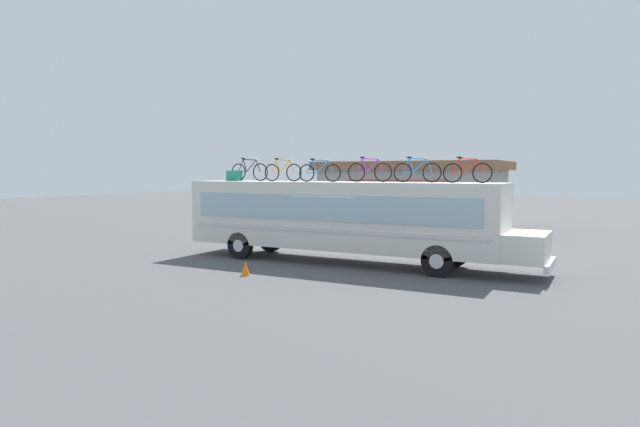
% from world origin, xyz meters
% --- Properties ---
extents(ground_plane, '(120.00, 120.00, 0.00)m').
position_xyz_m(ground_plane, '(0.00, 0.00, 0.00)').
color(ground_plane, '#4C4C4F').
extents(bus, '(13.30, 2.47, 2.98)m').
position_xyz_m(bus, '(0.23, 0.00, 1.72)').
color(bus, silver).
rests_on(bus, ground).
extents(luggage_bag_1, '(0.56, 0.38, 0.42)m').
position_xyz_m(luggage_bag_1, '(-4.84, 0.12, 3.19)').
color(luggage_bag_1, '#1E7F66').
rests_on(luggage_bag_1, bus).
extents(rooftop_bicycle_1, '(1.79, 0.44, 0.94)m').
position_xyz_m(rooftop_bicycle_1, '(-4.16, 0.22, 3.37)').
color(rooftop_bicycle_1, black).
rests_on(rooftop_bicycle_1, bus).
extents(rooftop_bicycle_2, '(1.68, 0.44, 0.90)m').
position_xyz_m(rooftop_bicycle_2, '(-2.34, -0.12, 3.35)').
color(rooftop_bicycle_2, black).
rests_on(rooftop_bicycle_2, bus).
extents(rooftop_bicycle_3, '(1.73, 0.44, 0.86)m').
position_xyz_m(rooftop_bicycle_3, '(-0.57, -0.40, 3.34)').
color(rooftop_bicycle_3, black).
rests_on(rooftop_bicycle_3, bus).
extents(rooftop_bicycle_4, '(1.73, 0.44, 0.92)m').
position_xyz_m(rooftop_bicycle_4, '(1.13, 0.24, 3.36)').
color(rooftop_bicycle_4, black).
rests_on(rooftop_bicycle_4, bus).
extents(rooftop_bicycle_5, '(1.73, 0.44, 0.90)m').
position_xyz_m(rooftop_bicycle_5, '(2.87, 0.34, 3.35)').
color(rooftop_bicycle_5, black).
rests_on(rooftop_bicycle_5, bus).
extents(rooftop_bicycle_6, '(1.61, 0.44, 0.86)m').
position_xyz_m(rooftop_bicycle_6, '(4.68, -0.02, 3.34)').
color(rooftop_bicycle_6, black).
rests_on(rooftop_bicycle_6, bus).
extents(roadside_building, '(11.34, 6.91, 3.99)m').
position_xyz_m(roadside_building, '(-2.22, 15.25, 2.04)').
color(roadside_building, '#9E9E99').
rests_on(roadside_building, ground).
extents(traffic_cone, '(0.29, 0.29, 0.47)m').
position_xyz_m(traffic_cone, '(-1.46, -3.79, 0.23)').
color(traffic_cone, orange).
rests_on(traffic_cone, ground).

